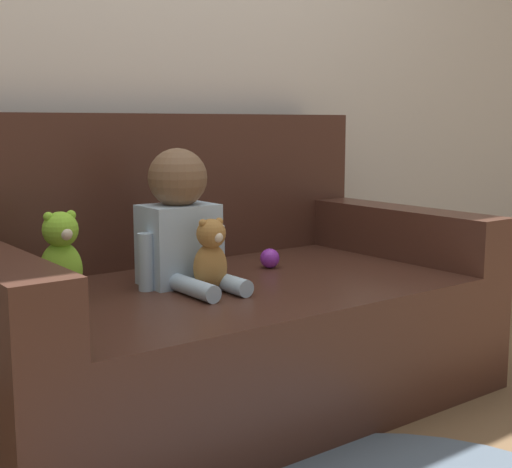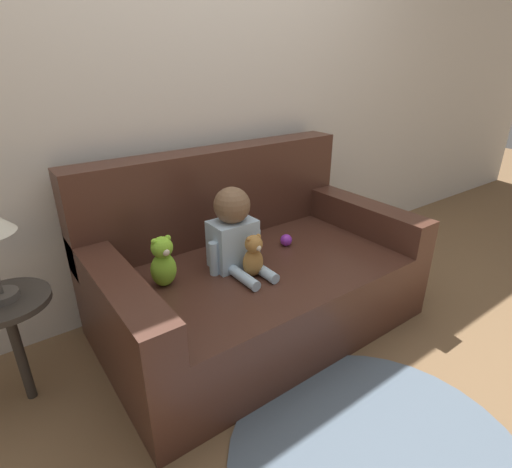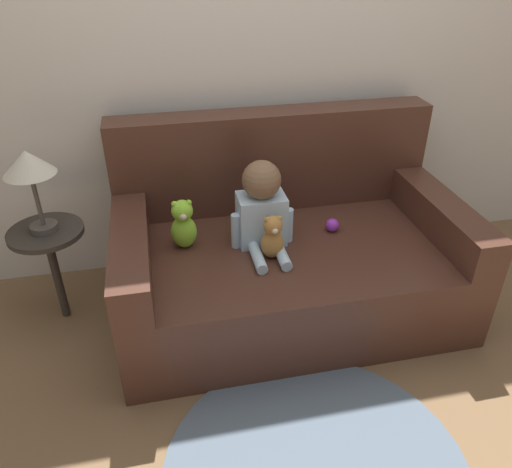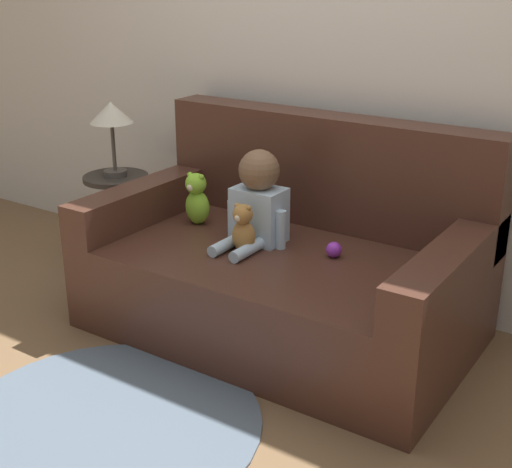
{
  "view_description": "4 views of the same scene",
  "coord_description": "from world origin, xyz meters",
  "px_view_note": "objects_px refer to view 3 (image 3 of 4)",
  "views": [
    {
      "loc": [
        -1.23,
        -1.8,
        0.88
      ],
      "look_at": [
        0.02,
        -0.15,
        0.55
      ],
      "focal_mm": 50.0,
      "sensor_mm": 36.0,
      "label": 1
    },
    {
      "loc": [
        -1.1,
        -1.47,
        1.37
      ],
      "look_at": [
        -0.07,
        -0.07,
        0.59
      ],
      "focal_mm": 28.0,
      "sensor_mm": 36.0,
      "label": 2
    },
    {
      "loc": [
        -0.58,
        -1.94,
        1.68
      ],
      "look_at": [
        -0.19,
        -0.09,
        0.51
      ],
      "focal_mm": 35.0,
      "sensor_mm": 36.0,
      "label": 3
    },
    {
      "loc": [
        1.48,
        -2.41,
        1.54
      ],
      "look_at": [
        -0.04,
        -0.13,
        0.5
      ],
      "focal_mm": 50.0,
      "sensor_mm": 36.0,
      "label": 4
    }
  ],
  "objects_px": {
    "toy_ball": "(332,225)",
    "side_table": "(37,199)",
    "plush_toy_side": "(183,224)",
    "teddy_bear_brown": "(272,237)",
    "person_baby": "(262,208)",
    "couch": "(286,250)"
  },
  "relations": [
    {
      "from": "plush_toy_side",
      "to": "couch",
      "type": "bearing_deg",
      "value": 1.41
    },
    {
      "from": "plush_toy_side",
      "to": "side_table",
      "type": "relative_size",
      "value": 0.28
    },
    {
      "from": "plush_toy_side",
      "to": "side_table",
      "type": "xyz_separation_m",
      "value": [
        -0.62,
        0.1,
        0.15
      ]
    },
    {
      "from": "plush_toy_side",
      "to": "toy_ball",
      "type": "xyz_separation_m",
      "value": [
        0.73,
        -0.01,
        -0.09
      ]
    },
    {
      "from": "side_table",
      "to": "teddy_bear_brown",
      "type": "bearing_deg",
      "value": -15.33
    },
    {
      "from": "teddy_bear_brown",
      "to": "toy_ball",
      "type": "bearing_deg",
      "value": 25.29
    },
    {
      "from": "toy_ball",
      "to": "side_table",
      "type": "height_order",
      "value": "side_table"
    },
    {
      "from": "toy_ball",
      "to": "side_table",
      "type": "xyz_separation_m",
      "value": [
        -1.35,
        0.11,
        0.24
      ]
    },
    {
      "from": "teddy_bear_brown",
      "to": "side_table",
      "type": "distance_m",
      "value": 1.05
    },
    {
      "from": "teddy_bear_brown",
      "to": "side_table",
      "type": "xyz_separation_m",
      "value": [
        -1.0,
        0.28,
        0.16
      ]
    },
    {
      "from": "teddy_bear_brown",
      "to": "plush_toy_side",
      "type": "bearing_deg",
      "value": 155.88
    },
    {
      "from": "teddy_bear_brown",
      "to": "plush_toy_side",
      "type": "distance_m",
      "value": 0.42
    },
    {
      "from": "toy_ball",
      "to": "side_table",
      "type": "bearing_deg",
      "value": 175.26
    },
    {
      "from": "side_table",
      "to": "couch",
      "type": "bearing_deg",
      "value": -4.7
    },
    {
      "from": "teddy_bear_brown",
      "to": "toy_ball",
      "type": "xyz_separation_m",
      "value": [
        0.35,
        0.16,
        -0.07
      ]
    },
    {
      "from": "teddy_bear_brown",
      "to": "toy_ball",
      "type": "relative_size",
      "value": 3.26
    },
    {
      "from": "person_baby",
      "to": "toy_ball",
      "type": "relative_size",
      "value": 6.23
    },
    {
      "from": "person_baby",
      "to": "plush_toy_side",
      "type": "height_order",
      "value": "person_baby"
    },
    {
      "from": "toy_ball",
      "to": "side_table",
      "type": "distance_m",
      "value": 1.37
    },
    {
      "from": "side_table",
      "to": "plush_toy_side",
      "type": "bearing_deg",
      "value": -9.53
    },
    {
      "from": "person_baby",
      "to": "toy_ball",
      "type": "xyz_separation_m",
      "value": [
        0.36,
        0.03,
        -0.15
      ]
    },
    {
      "from": "couch",
      "to": "side_table",
      "type": "height_order",
      "value": "couch"
    }
  ]
}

